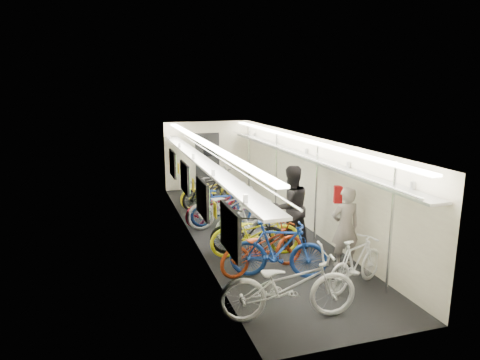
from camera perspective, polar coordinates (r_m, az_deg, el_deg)
train_car_shell at (r=11.02m, az=-1.37°, el=2.20°), size 10.00×10.00×10.00m
bicycle_0 at (r=6.91m, az=6.46°, el=-13.72°), size 2.27×1.09×1.15m
bicycle_1 at (r=8.28m, az=5.13°, el=-9.23°), size 1.94×1.21×1.13m
bicycle_2 at (r=8.54m, az=3.05°, el=-8.96°), size 2.01×1.08×1.00m
bicycle_3 at (r=9.34m, az=1.14°, el=-6.97°), size 1.75×1.08×1.02m
bicycle_4 at (r=9.29m, az=2.05°, el=-7.03°), size 2.04×0.90×1.04m
bicycle_5 at (r=10.03m, az=1.69°, el=-5.43°), size 1.81×0.60×1.07m
bicycle_6 at (r=11.10m, az=-1.75°, el=-3.55°), size 2.15×0.82×1.11m
bicycle_7 at (r=11.23m, az=-2.48°, el=-3.69°), size 1.67×0.53×0.99m
bicycle_8 at (r=11.41m, az=-3.24°, el=-3.56°), size 1.90×1.06×0.94m
bicycle_9 at (r=12.86m, az=-4.39°, el=-1.60°), size 1.75×0.94×1.01m
bicycle_10 at (r=13.00m, az=-3.99°, el=-1.39°), size 2.05×1.07×1.03m
bicycle_11 at (r=8.15m, az=15.20°, el=-10.61°), size 1.65×1.06×0.96m
bicycle_12 at (r=13.85m, az=-3.80°, el=-0.52°), size 2.01×0.82×1.03m
passenger_near at (r=8.91m, az=13.84°, el=-6.13°), size 0.62×0.42×1.66m
passenger_mid at (r=9.64m, az=6.73°, el=-3.66°), size 0.97×0.78×1.91m
backpack at (r=9.65m, az=13.18°, el=-1.89°), size 0.29×0.21×0.38m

